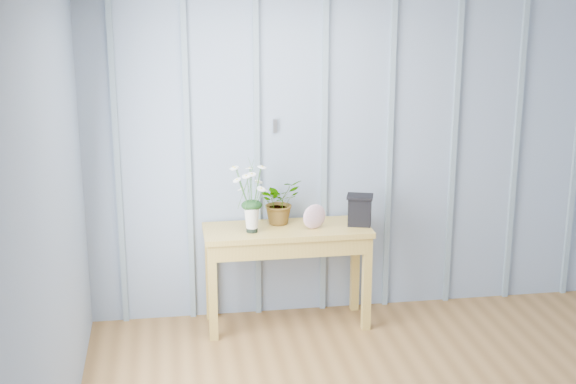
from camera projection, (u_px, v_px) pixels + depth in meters
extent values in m
cube|color=#8797AF|center=(357.00, 150.00, 5.96)|extent=(4.00, 0.01, 2.50)
cube|color=#AFAFB4|center=(275.00, 126.00, 5.80)|extent=(0.03, 0.01, 0.10)
cube|color=gray|center=(117.00, 158.00, 5.68)|extent=(0.04, 0.03, 2.50)
cube|color=gray|center=(188.00, 156.00, 5.76)|extent=(0.04, 0.03, 2.50)
cube|color=gray|center=(257.00, 154.00, 5.83)|extent=(0.04, 0.03, 2.50)
cube|color=gray|center=(324.00, 151.00, 5.91)|extent=(0.04, 0.03, 2.50)
cube|color=gray|center=(390.00, 149.00, 5.98)|extent=(0.04, 0.03, 2.50)
cube|color=gray|center=(454.00, 147.00, 6.06)|extent=(0.04, 0.03, 2.50)
cube|color=gray|center=(516.00, 145.00, 6.13)|extent=(0.04, 0.03, 2.50)
cube|color=#AF8D3B|center=(287.00, 230.00, 5.77)|extent=(1.20, 0.45, 0.04)
cube|color=#AF8D3B|center=(287.00, 241.00, 5.79)|extent=(1.13, 0.42, 0.12)
cube|color=#AF8D3B|center=(213.00, 293.00, 5.62)|extent=(0.06, 0.06, 0.71)
cube|color=#AF8D3B|center=(367.00, 284.00, 5.78)|extent=(0.06, 0.06, 0.71)
cube|color=#AF8D3B|center=(210.00, 274.00, 5.96)|extent=(0.06, 0.06, 0.71)
cube|color=#AF8D3B|center=(355.00, 266.00, 6.13)|extent=(0.06, 0.06, 0.71)
cylinder|color=black|center=(252.00, 228.00, 5.67)|extent=(0.08, 0.08, 0.05)
cone|color=silver|center=(252.00, 218.00, 5.65)|extent=(0.13, 0.13, 0.19)
ellipsoid|color=#113314|center=(252.00, 205.00, 5.62)|extent=(0.15, 0.12, 0.08)
imported|color=#113314|center=(279.00, 201.00, 5.83)|extent=(0.38, 0.36, 0.33)
ellipsoid|color=#9B4F73|center=(314.00, 217.00, 5.72)|extent=(0.19, 0.10, 0.18)
cube|color=black|center=(360.00, 212.00, 5.80)|extent=(0.19, 0.17, 0.21)
cube|color=black|center=(360.00, 196.00, 5.77)|extent=(0.22, 0.19, 0.02)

